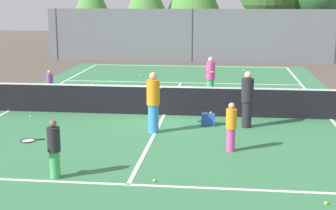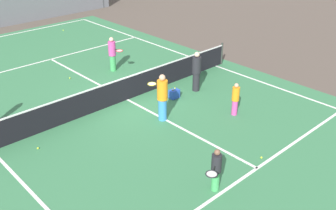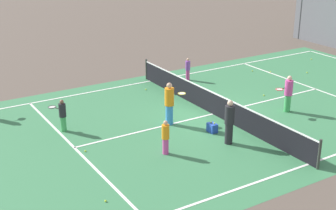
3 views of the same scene
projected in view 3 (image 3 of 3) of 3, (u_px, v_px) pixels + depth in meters
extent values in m
plane|color=brown|center=(213.00, 114.00, 21.00)|extent=(80.00, 80.00, 0.00)
cube|color=#387A4C|center=(213.00, 114.00, 21.00)|extent=(13.00, 25.00, 0.00)
cube|color=white|center=(150.00, 81.00, 25.37)|extent=(0.10, 24.00, 0.01)
cube|color=white|center=(309.00, 164.00, 16.62)|extent=(0.10, 24.00, 0.01)
cube|color=white|center=(74.00, 148.00, 17.85)|extent=(11.00, 0.10, 0.01)
cube|color=white|center=(315.00, 89.00, 24.15)|extent=(11.00, 0.10, 0.01)
cube|color=white|center=(213.00, 114.00, 21.00)|extent=(0.10, 12.80, 0.01)
cylinder|color=#333833|center=(146.00, 69.00, 25.50)|extent=(0.10, 0.10, 1.10)
cylinder|color=#333833|center=(319.00, 154.00, 16.11)|extent=(0.10, 0.10, 1.10)
cube|color=black|center=(213.00, 104.00, 20.83)|extent=(11.80, 0.03, 0.95)
cube|color=white|center=(214.00, 93.00, 20.66)|extent=(11.80, 0.04, 0.05)
cylinder|color=#3F4447|center=(301.00, 17.00, 34.09)|extent=(0.12, 0.12, 3.20)
cylinder|color=#D14799|center=(188.00, 75.00, 25.45)|extent=(0.20, 0.20, 0.56)
cylinder|color=purple|center=(188.00, 66.00, 25.27)|extent=(0.26, 0.26, 0.49)
sphere|color=tan|center=(188.00, 60.00, 25.15)|extent=(0.15, 0.15, 0.15)
cylinder|color=#3FA559|center=(63.00, 124.00, 19.19)|extent=(0.23, 0.23, 0.62)
cylinder|color=#232328|center=(62.00, 110.00, 18.99)|extent=(0.28, 0.28, 0.54)
sphere|color=brown|center=(62.00, 102.00, 18.86)|extent=(0.17, 0.17, 0.17)
cylinder|color=black|center=(57.00, 108.00, 19.12)|extent=(0.19, 0.12, 0.03)
torus|color=black|center=(52.00, 107.00, 19.24)|extent=(0.44, 0.44, 0.03)
cylinder|color=silver|center=(52.00, 107.00, 19.24)|extent=(0.37, 0.37, 0.00)
cylinder|color=#388CD8|center=(169.00, 115.00, 19.81)|extent=(0.31, 0.31, 0.84)
cylinder|color=orange|center=(169.00, 97.00, 19.53)|extent=(0.38, 0.38, 0.73)
sphere|color=tan|center=(169.00, 85.00, 19.36)|extent=(0.23, 0.23, 0.23)
cylinder|color=black|center=(177.00, 94.00, 19.68)|extent=(0.04, 0.20, 0.03)
torus|color=yellow|center=(182.00, 93.00, 19.79)|extent=(0.34, 0.34, 0.03)
cylinder|color=silver|center=(182.00, 93.00, 19.79)|extent=(0.29, 0.29, 0.00)
cylinder|color=#3FA559|center=(287.00, 103.00, 21.17)|extent=(0.28, 0.28, 0.77)
cylinder|color=#D14799|center=(289.00, 88.00, 20.91)|extent=(0.35, 0.35, 0.67)
sphere|color=beige|center=(290.00, 78.00, 20.76)|extent=(0.21, 0.21, 0.21)
cylinder|color=black|center=(284.00, 88.00, 20.73)|extent=(0.03, 0.20, 0.03)
torus|color=red|center=(279.00, 89.00, 20.61)|extent=(0.34, 0.34, 0.03)
cylinder|color=silver|center=(279.00, 89.00, 20.61)|extent=(0.28, 0.28, 0.00)
cylinder|color=#D14799|center=(166.00, 146.00, 17.29)|extent=(0.22, 0.22, 0.60)
cylinder|color=orange|center=(166.00, 132.00, 17.10)|extent=(0.28, 0.28, 0.53)
sphere|color=tan|center=(165.00, 123.00, 16.97)|extent=(0.16, 0.16, 0.16)
cylinder|color=#232328|center=(229.00, 134.00, 18.07)|extent=(0.30, 0.30, 0.81)
cylinder|color=#232328|center=(230.00, 115.00, 17.81)|extent=(0.37, 0.37, 0.71)
sphere|color=beige|center=(230.00, 103.00, 17.64)|extent=(0.22, 0.22, 0.22)
cube|color=blue|center=(212.00, 128.00, 19.14)|extent=(0.41, 0.29, 0.36)
sphere|color=#CCE533|center=(211.00, 122.00, 19.13)|extent=(0.07, 0.07, 0.07)
sphere|color=#CCE533|center=(214.00, 123.00, 19.03)|extent=(0.07, 0.07, 0.07)
sphere|color=#CCE533|center=(307.00, 73.00, 26.71)|extent=(0.07, 0.07, 0.07)
sphere|color=#CCE533|center=(252.00, 71.00, 27.01)|extent=(0.07, 0.07, 0.07)
sphere|color=#CCE533|center=(264.00, 95.00, 23.18)|extent=(0.07, 0.07, 0.07)
sphere|color=#CCE533|center=(85.00, 151.00, 17.53)|extent=(0.07, 0.07, 0.07)
sphere|color=#CCE533|center=(106.00, 201.00, 14.37)|extent=(0.07, 0.07, 0.07)
sphere|color=#CCE533|center=(311.00, 59.00, 29.35)|extent=(0.07, 0.07, 0.07)
sphere|color=#CCE533|center=(270.00, 72.00, 26.85)|extent=(0.07, 0.07, 0.07)
sphere|color=#CCE533|center=(146.00, 89.00, 24.00)|extent=(0.07, 0.07, 0.07)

